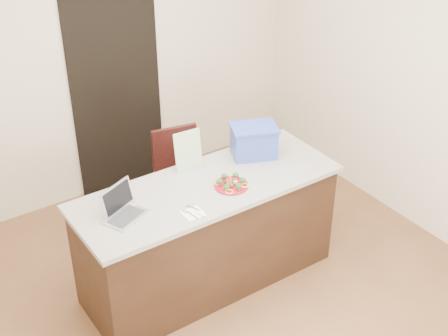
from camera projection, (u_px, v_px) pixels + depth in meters
ground at (226, 296)px, 4.96m from camera, size 4.00×4.00×0.00m
room_shell at (226, 113)px, 4.12m from camera, size 4.00×4.00×4.00m
doorway at (117, 92)px, 5.88m from camera, size 0.90×0.02×2.00m
island at (208, 234)px, 4.90m from camera, size 2.06×0.76×0.92m
plate at (231, 185)px, 4.64m from camera, size 0.26×0.26×0.02m
meatballs at (231, 182)px, 4.63m from camera, size 0.10×0.10×0.04m
broccoli at (231, 181)px, 4.62m from camera, size 0.20×0.22×0.04m
pepper_rings at (231, 184)px, 4.63m from camera, size 0.21×0.21×0.01m
napkin at (193, 213)px, 4.35m from camera, size 0.14×0.14×0.01m
fork at (190, 213)px, 4.34m from camera, size 0.04×0.15×0.00m
knife at (198, 212)px, 4.34m from camera, size 0.05×0.20×0.01m
yogurt_bottle at (235, 183)px, 4.63m from camera, size 0.03×0.03×0.07m
laptop at (122, 208)px, 4.31m from camera, size 0.35×0.34×0.21m
leaflet at (188, 150)px, 4.78m from camera, size 0.23×0.06×0.32m
blue_box at (254, 141)px, 4.97m from camera, size 0.43×0.38×0.26m
chair at (181, 171)px, 5.57m from camera, size 0.48×0.49×0.93m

